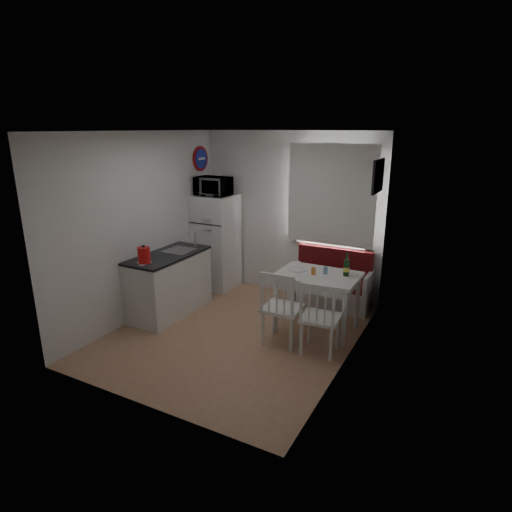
{
  "coord_description": "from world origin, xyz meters",
  "views": [
    {
      "loc": [
        2.66,
        -4.45,
        2.64
      ],
      "look_at": [
        0.05,
        0.5,
        0.95
      ],
      "focal_mm": 30.0,
      "sensor_mm": 36.0,
      "label": 1
    }
  ],
  "objects": [
    {
      "name": "wall_back",
      "position": [
        0.0,
        1.75,
        1.3
      ],
      "size": [
        3.0,
        0.02,
        2.6
      ],
      "primitive_type": "cube",
      "color": "white",
      "rests_on": "floor"
    },
    {
      "name": "window",
      "position": [
        0.7,
        1.72,
        1.62
      ],
      "size": [
        1.22,
        0.06,
        1.47
      ],
      "primitive_type": "cube",
      "color": "white",
      "rests_on": "wall_back"
    },
    {
      "name": "wall_right",
      "position": [
        1.5,
        0.0,
        1.3
      ],
      "size": [
        0.02,
        3.5,
        2.6
      ],
      "primitive_type": "cube",
      "color": "white",
      "rests_on": "floor"
    },
    {
      "name": "wall_front",
      "position": [
        0.0,
        -1.75,
        1.3
      ],
      "size": [
        3.0,
        0.02,
        2.6
      ],
      "primitive_type": "cube",
      "color": "white",
      "rests_on": "floor"
    },
    {
      "name": "chair_left",
      "position": [
        0.66,
        -0.04,
        0.61
      ],
      "size": [
        0.48,
        0.46,
        0.53
      ],
      "rotation": [
        0.0,
        0.0,
        0.05
      ],
      "color": "white",
      "rests_on": "floor"
    },
    {
      "name": "kitchen_counter",
      "position": [
        -1.2,
        0.16,
        0.46
      ],
      "size": [
        0.62,
        1.32,
        1.16
      ],
      "color": "white",
      "rests_on": "floor"
    },
    {
      "name": "wall_sign",
      "position": [
        -1.47,
        1.45,
        2.15
      ],
      "size": [
        0.03,
        0.4,
        0.4
      ],
      "primitive_type": "cylinder",
      "rotation": [
        0.0,
        1.57,
        0.0
      ],
      "color": "navy",
      "rests_on": "wall_left"
    },
    {
      "name": "chair_right",
      "position": [
        1.16,
        -0.04,
        0.58
      ],
      "size": [
        0.48,
        0.46,
        0.5
      ],
      "rotation": [
        0.0,
        0.0,
        0.09
      ],
      "color": "white",
      "rests_on": "floor"
    },
    {
      "name": "wine_bottle",
      "position": [
        1.25,
        0.73,
        0.95
      ],
      "size": [
        0.08,
        0.08,
        0.31
      ],
      "primitive_type": null,
      "color": "#133C1A",
      "rests_on": "dining_table"
    },
    {
      "name": "wall_left",
      "position": [
        -1.5,
        0.0,
        1.3
      ],
      "size": [
        0.02,
        3.5,
        2.6
      ],
      "primitive_type": "cube",
      "color": "white",
      "rests_on": "floor"
    },
    {
      "name": "picture_frame",
      "position": [
        1.48,
        1.1,
        2.05
      ],
      "size": [
        0.04,
        0.52,
        0.42
      ],
      "primitive_type": "cube",
      "color": "black",
      "rests_on": "wall_right"
    },
    {
      "name": "curtain",
      "position": [
        0.7,
        1.65,
        1.68
      ],
      "size": [
        1.35,
        0.02,
        1.5
      ],
      "primitive_type": "cube",
      "color": "white",
      "rests_on": "wall_back"
    },
    {
      "name": "plate",
      "position": [
        0.61,
        0.65,
        0.8
      ],
      "size": [
        0.24,
        0.24,
        0.02
      ],
      "primitive_type": "cylinder",
      "color": "white",
      "rests_on": "dining_table"
    },
    {
      "name": "drinking_glass_blue",
      "position": [
        0.99,
        0.68,
        0.84
      ],
      "size": [
        0.06,
        0.06,
        0.09
      ],
      "primitive_type": "cylinder",
      "color": "#7198C0",
      "rests_on": "dining_table"
    },
    {
      "name": "bench",
      "position": [
        0.81,
        1.51,
        0.29
      ],
      "size": [
        1.23,
        0.47,
        0.88
      ],
      "color": "white",
      "rests_on": "floor"
    },
    {
      "name": "fridge",
      "position": [
        -1.18,
        1.4,
        0.79
      ],
      "size": [
        0.63,
        0.63,
        1.58
      ],
      "primitive_type": "cube",
      "color": "white",
      "rests_on": "floor"
    },
    {
      "name": "kettle",
      "position": [
        -1.15,
        -0.38,
        1.03
      ],
      "size": [
        0.2,
        0.2,
        0.26
      ],
      "primitive_type": "cylinder",
      "color": "red",
      "rests_on": "kitchen_counter"
    },
    {
      "name": "drinking_glass_orange",
      "position": [
        0.86,
        0.58,
        0.84
      ],
      "size": [
        0.06,
        0.06,
        0.09
      ],
      "primitive_type": "cylinder",
      "color": "orange",
      "rests_on": "dining_table"
    },
    {
      "name": "microwave",
      "position": [
        -1.18,
        1.35,
        1.73
      ],
      "size": [
        0.55,
        0.37,
        0.3
      ],
      "primitive_type": "imported",
      "color": "white",
      "rests_on": "fridge"
    },
    {
      "name": "floor",
      "position": [
        0.0,
        0.0,
        0.0
      ],
      "size": [
        3.0,
        3.5,
        0.02
      ],
      "primitive_type": "cube",
      "color": "#AC7C5B",
      "rests_on": "ground"
    },
    {
      "name": "dining_table",
      "position": [
        0.91,
        0.63,
        0.7
      ],
      "size": [
        1.06,
        0.74,
        0.79
      ],
      "rotation": [
        0.0,
        0.0,
        0.0
      ],
      "color": "white",
      "rests_on": "floor"
    },
    {
      "name": "ceiling",
      "position": [
        0.0,
        0.0,
        2.6
      ],
      "size": [
        3.0,
        3.5,
        0.02
      ],
      "primitive_type": "cube",
      "color": "white",
      "rests_on": "wall_back"
    }
  ]
}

